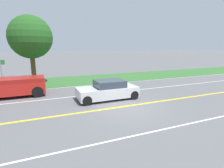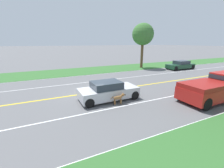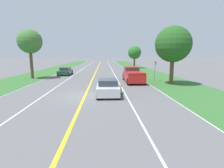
{
  "view_description": "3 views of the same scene",
  "coord_description": "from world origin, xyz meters",
  "px_view_note": "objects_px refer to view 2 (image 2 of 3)",
  "views": [
    {
      "loc": [
        -9.35,
        4.8,
        3.64
      ],
      "look_at": [
        2.81,
        -0.31,
        0.88
      ],
      "focal_mm": 28.0,
      "sensor_mm": 36.0,
      "label": 1
    },
    {
      "loc": [
        11.4,
        -3.84,
        4.04
      ],
      "look_at": [
        1.81,
        0.75,
        1.09
      ],
      "focal_mm": 24.0,
      "sensor_mm": 36.0,
      "label": 2
    },
    {
      "loc": [
        1.61,
        -14.54,
        3.43
      ],
      "look_at": [
        2.33,
        0.74,
        0.87
      ],
      "focal_mm": 28.0,
      "sensor_mm": 36.0,
      "label": 3
    }
  ],
  "objects_px": {
    "roadside_tree_left_near": "(143,35)",
    "oncoming_car": "(181,65)",
    "ego_car": "(108,91)",
    "pickup_truck": "(217,87)",
    "dog": "(119,97)"
  },
  "relations": [
    {
      "from": "roadside_tree_left_near",
      "to": "oncoming_car",
      "type": "bearing_deg",
      "value": 51.88
    },
    {
      "from": "ego_car",
      "to": "pickup_truck",
      "type": "distance_m",
      "value": 7.91
    },
    {
      "from": "ego_car",
      "to": "roadside_tree_left_near",
      "type": "height_order",
      "value": "roadside_tree_left_near"
    },
    {
      "from": "pickup_truck",
      "to": "oncoming_car",
      "type": "xyz_separation_m",
      "value": [
        -10.37,
        8.46,
        -0.32
      ]
    },
    {
      "from": "pickup_truck",
      "to": "roadside_tree_left_near",
      "type": "xyz_separation_m",
      "value": [
        -14.1,
        3.7,
        4.3
      ]
    },
    {
      "from": "roadside_tree_left_near",
      "to": "dog",
      "type": "bearing_deg",
      "value": -41.66
    },
    {
      "from": "dog",
      "to": "pickup_truck",
      "type": "distance_m",
      "value": 7.23
    },
    {
      "from": "dog",
      "to": "oncoming_car",
      "type": "height_order",
      "value": "oncoming_car"
    },
    {
      "from": "dog",
      "to": "oncoming_car",
      "type": "xyz_separation_m",
      "value": [
        -8.14,
        15.32,
        0.14
      ]
    },
    {
      "from": "dog",
      "to": "roadside_tree_left_near",
      "type": "height_order",
      "value": "roadside_tree_left_near"
    },
    {
      "from": "ego_car",
      "to": "roadside_tree_left_near",
      "type": "relative_size",
      "value": 0.61
    },
    {
      "from": "dog",
      "to": "roadside_tree_left_near",
      "type": "distance_m",
      "value": 16.59
    },
    {
      "from": "pickup_truck",
      "to": "roadside_tree_left_near",
      "type": "height_order",
      "value": "roadside_tree_left_near"
    },
    {
      "from": "dog",
      "to": "oncoming_car",
      "type": "distance_m",
      "value": 17.35
    },
    {
      "from": "oncoming_car",
      "to": "dog",
      "type": "bearing_deg",
      "value": 117.98
    }
  ]
}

